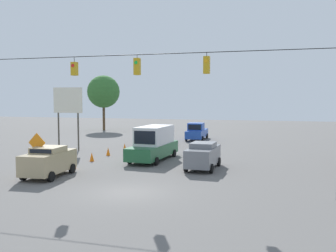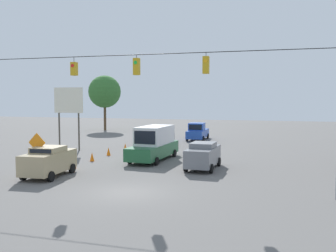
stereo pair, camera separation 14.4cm
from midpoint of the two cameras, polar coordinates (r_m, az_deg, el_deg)
name	(u,v)px [view 2 (the right image)]	position (r m, az deg, el deg)	size (l,w,h in m)	color
ground_plane	(127,192)	(20.70, -6.08, -10.03)	(140.00, 140.00, 0.00)	#605E5B
overhead_signal_span	(138,99)	(21.52, -4.43, 4.16)	(21.67, 0.38, 8.14)	#939399
box_truck_green_withflow_mid	(154,143)	(31.00, -2.01, -2.65)	(2.67, 6.92, 2.79)	#236038
pickup_truck_black_withflow_far	(158,137)	(39.96, -1.49, -1.69)	(2.37, 5.55, 2.12)	black
sedan_tan_parked_shoulder	(49,161)	(25.65, -17.58, -5.09)	(2.30, 4.34, 1.97)	tan
pickup_truck_blue_withflow_deep	(198,132)	(46.09, 4.61, -0.91)	(2.25, 5.49, 2.12)	#234CB2
sedan_grey_crossing_near	(203,155)	(27.23, 5.52, -4.43)	(2.11, 4.55, 1.92)	slate
traffic_cone_nearest	(74,164)	(28.12, -14.04, -5.57)	(0.36, 0.36, 0.73)	orange
traffic_cone_second	(92,157)	(31.03, -11.37, -4.62)	(0.36, 0.36, 0.73)	orange
traffic_cone_third	(109,151)	(33.85, -8.93, -3.85)	(0.36, 0.36, 0.73)	orange
traffic_cone_fourth	(125,147)	(36.70, -6.42, -3.20)	(0.36, 0.36, 0.73)	orange
traffic_cone_fifth	(135,143)	(39.60, -4.96, -2.65)	(0.36, 0.36, 0.73)	orange
traffic_cone_farthest	(148,140)	(42.75, -3.02, -2.13)	(0.36, 0.36, 0.73)	orange
roadside_billboard	(69,105)	(38.07, -14.81, 3.05)	(3.11, 0.16, 6.17)	#4C473D
work_zone_sign	(37,146)	(25.97, -19.18, -2.87)	(1.27, 0.06, 2.84)	slate
tree_horizon_left	(105,92)	(60.47, -9.56, 5.17)	(5.14, 5.14, 8.75)	#4C3823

